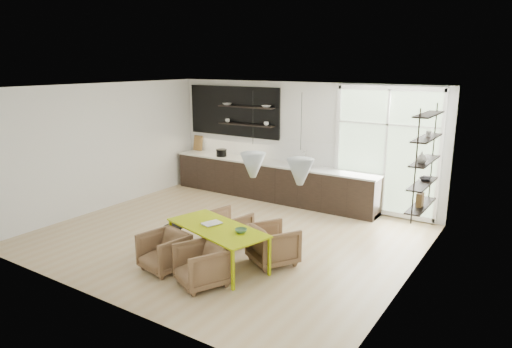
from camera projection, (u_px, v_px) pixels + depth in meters
The scene contains 11 objects.
room at pixel (281, 158), 9.26m from camera, with size 7.02×6.01×2.91m.
kitchen_run at pixel (268, 175), 11.44m from camera, with size 5.54×0.69×2.75m.
right_shelving at pixel (424, 164), 7.80m from camera, with size 0.26×1.22×1.90m.
dining_table at pixel (217, 230), 7.62m from camera, with size 2.00×1.29×0.67m.
armchair_back_left at pixel (228, 228), 8.52m from camera, with size 0.70×0.72×0.66m, color brown.
armchair_back_right at pixel (273, 244), 7.75m from camera, with size 0.72×0.74×0.67m, color brown.
armchair_front_left at pixel (164, 252), 7.50m from camera, with size 0.68×0.70×0.63m, color brown.
armchair_front_right at pixel (201, 265), 6.98m from camera, with size 0.69×0.71×0.65m, color brown.
wire_stool at pixel (174, 235), 8.24m from camera, with size 0.38×0.38×0.48m.
table_book at pixel (208, 222), 7.82m from camera, with size 0.24×0.32×0.03m, color white.
table_bowl at pixel (241, 231), 7.35m from camera, with size 0.20×0.20×0.06m, color #4E7C56.
Camera 1 is at (5.11, -6.78, 3.34)m, focal length 32.00 mm.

